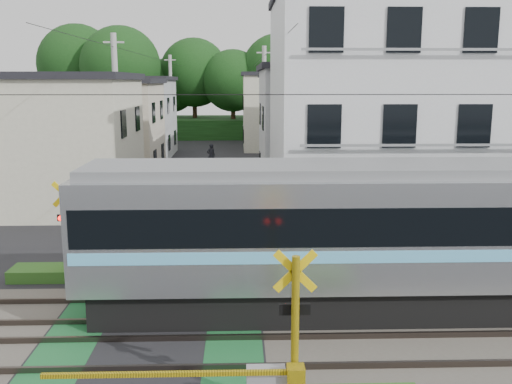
{
  "coord_description": "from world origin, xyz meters",
  "views": [
    {
      "loc": [
        2.03,
        -12.86,
        5.92
      ],
      "look_at": [
        2.58,
        5.0,
        2.44
      ],
      "focal_mm": 40.0,
      "sensor_mm": 36.0,
      "label": 1
    }
  ],
  "objects_px": {
    "commuter_train": "(445,234)",
    "crossing_signal_near": "(271,382)",
    "crossing_signal_far": "(85,258)",
    "apartment_block": "(403,114)",
    "pedestrian": "(211,156)"
  },
  "relations": [
    {
      "from": "commuter_train",
      "to": "crossing_signal_near",
      "type": "relative_size",
      "value": 3.95
    },
    {
      "from": "crossing_signal_far",
      "to": "crossing_signal_near",
      "type": "bearing_deg",
      "value": -54.71
    },
    {
      "from": "commuter_train",
      "to": "crossing_signal_far",
      "type": "relative_size",
      "value": 3.95
    },
    {
      "from": "crossing_signal_far",
      "to": "apartment_block",
      "type": "xyz_separation_m",
      "value": [
        11.09,
        5.84,
        3.94
      ]
    },
    {
      "from": "pedestrian",
      "to": "crossing_signal_near",
      "type": "bearing_deg",
      "value": 74.73
    },
    {
      "from": "crossing_signal_far",
      "to": "commuter_train",
      "type": "bearing_deg",
      "value": -13.85
    },
    {
      "from": "apartment_block",
      "to": "pedestrian",
      "type": "bearing_deg",
      "value": 115.94
    },
    {
      "from": "crossing_signal_near",
      "to": "apartment_block",
      "type": "height_order",
      "value": "apartment_block"
    },
    {
      "from": "commuter_train",
      "to": "crossing_signal_far",
      "type": "xyz_separation_m",
      "value": [
        -9.95,
        2.45,
        -1.35
      ]
    },
    {
      "from": "apartment_block",
      "to": "pedestrian",
      "type": "distance_m",
      "value": 19.56
    },
    {
      "from": "apartment_block",
      "to": "pedestrian",
      "type": "relative_size",
      "value": 6.18
    },
    {
      "from": "crossing_signal_near",
      "to": "pedestrian",
      "type": "distance_m",
      "value": 30.49
    },
    {
      "from": "crossing_signal_near",
      "to": "pedestrian",
      "type": "height_order",
      "value": "crossing_signal_near"
    },
    {
      "from": "commuter_train",
      "to": "apartment_block",
      "type": "distance_m",
      "value": 8.76
    },
    {
      "from": "crossing_signal_near",
      "to": "crossing_signal_far",
      "type": "bearing_deg",
      "value": 125.29
    }
  ]
}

